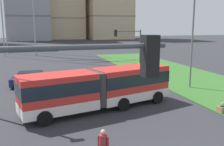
{
  "coord_description": "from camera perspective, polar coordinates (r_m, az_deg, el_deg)",
  "views": [
    {
      "loc": [
        -5.74,
        -7.47,
        6.3
      ],
      "look_at": [
        0.64,
        13.43,
        2.2
      ],
      "focal_mm": 41.27,
      "sensor_mm": 36.0,
      "label": 1
    }
  ],
  "objects": [
    {
      "name": "articulated_bus",
      "position": [
        19.34,
        -2.75,
        -3.29
      ],
      "size": [
        12.02,
        5.35,
        3.0
      ],
      "color": "red",
      "rests_on": "ground"
    },
    {
      "name": "car_navy_sedan",
      "position": [
        27.71,
        -17.24,
        -1.4
      ],
      "size": [
        4.53,
        2.3,
        1.58
      ],
      "color": "#19234C",
      "rests_on": "ground"
    },
    {
      "name": "pedestrian_crossing",
      "position": [
        11.96,
        -1.96,
        -15.67
      ],
      "size": [
        0.43,
        0.45,
        1.74
      ],
      "color": "black",
      "rests_on": "ground"
    },
    {
      "name": "traffic_light_near_left",
      "position": [
        4.95,
        -20.38,
        -14.92
      ],
      "size": [
        4.27,
        0.28,
        6.12
      ],
      "color": "#474C51",
      "rests_on": "ground"
    },
    {
      "name": "traffic_light_far_right",
      "position": [
        31.72,
        4.31,
        6.35
      ],
      "size": [
        3.58,
        0.28,
        5.73
      ],
      "color": "#474C51",
      "rests_on": "ground"
    },
    {
      "name": "streetlight_median",
      "position": [
        26.59,
        17.43,
        8.32
      ],
      "size": [
        0.7,
        0.28,
        10.01
      ],
      "color": "slate",
      "rests_on": "ground"
    }
  ]
}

